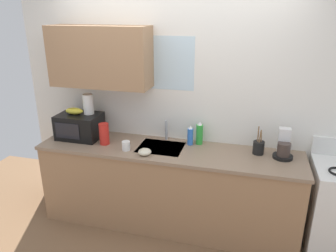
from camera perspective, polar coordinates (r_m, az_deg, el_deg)
The scene contains 13 objects.
kitchen_wall_assembly at distance 3.49m, azimuth -1.03°, elevation 5.11°, with size 3.49×0.42×2.50m.
counter_unit at distance 3.53m, azimuth -0.02°, elevation -10.61°, with size 2.72×0.63×0.90m.
sink_faucet at distance 3.52m, azimuth -0.30°, elevation -0.70°, with size 0.03×0.03×0.22m, color #B2B5BA.
microwave at distance 3.70m, azimuth -15.32°, elevation -0.00°, with size 0.46×0.35×0.27m.
banana_bunch at distance 3.67m, azimuth -16.22°, elevation 2.57°, with size 0.20×0.11×0.07m, color gold.
paper_towel_roll at distance 3.62m, azimuth -13.89°, elevation 3.77°, with size 0.11×0.11×0.22m, color white.
coffee_maker at distance 3.31m, azimuth 19.73°, elevation -3.49°, with size 0.19×0.21×0.28m.
dish_soap_bottle_blue at distance 3.40m, azimuth 3.95°, elevation -1.71°, with size 0.06×0.06×0.21m.
dish_soap_bottle_green at distance 3.42m, azimuth 5.58°, elevation -1.32°, with size 0.07×0.07×0.25m.
cereal_canister at distance 3.47m, azimuth -11.21°, elevation -1.38°, with size 0.10×0.10×0.23m, color red.
mug_white at distance 3.31m, azimuth -7.42°, elevation -3.48°, with size 0.08×0.08×0.10m, color white.
utensil_crock at distance 3.31m, azimuth 15.69°, elevation -3.62°, with size 0.11×0.11×0.29m.
small_bowl at distance 3.19m, azimuth -4.14°, elevation -4.57°, with size 0.13×0.13×0.07m, color beige.
Camera 1 is at (0.79, -2.93, 2.26)m, focal length 34.52 mm.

